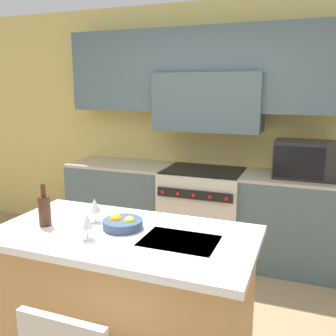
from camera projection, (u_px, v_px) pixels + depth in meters
back_cabinetry at (212, 108)px, 4.06m from camera, size 10.00×0.46×2.70m
back_counter at (203, 212)px, 4.06m from camera, size 3.12×0.62×0.95m
range_stove at (203, 213)px, 4.04m from camera, size 0.83×0.70×0.95m
microwave at (305, 159)px, 3.58m from camera, size 0.57×0.38×0.35m
kitchen_island at (125, 300)px, 2.40m from camera, size 1.62×0.86×0.93m
wine_bottle at (45, 210)px, 2.39m from camera, size 0.08×0.08×0.28m
wine_glass_near at (87, 222)px, 2.16m from camera, size 0.08×0.08×0.16m
wine_glass_far at (95, 206)px, 2.44m from camera, size 0.08×0.08×0.16m
fruit_bowl at (122, 223)px, 2.35m from camera, size 0.25×0.25×0.09m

